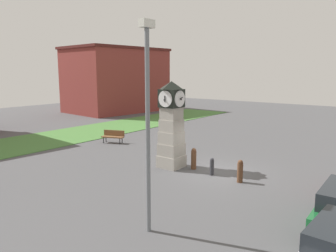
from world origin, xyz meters
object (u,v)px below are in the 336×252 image
at_px(bollard_near_tower, 194,158).
at_px(street_lamp_near_road, 148,115).
at_px(clock_tower, 171,126).
at_px(bollard_mid_row, 212,166).
at_px(bench, 113,136).
at_px(bollard_far_row, 240,171).

bearing_deg(bollard_near_tower, street_lamp_near_road, -158.80).
distance_m(clock_tower, bollard_mid_row, 3.01).
height_order(clock_tower, bench, clock_tower).
xyz_separation_m(bollard_near_tower, street_lamp_near_road, (-6.59, -2.55, 3.22)).
xyz_separation_m(clock_tower, street_lamp_near_road, (-6.19, -3.72, 1.58)).
bearing_deg(clock_tower, bench, 71.73).
bearing_deg(bollard_far_row, street_lamp_near_road, 177.34).
relative_size(clock_tower, bollard_far_row, 4.28).
height_order(bollard_near_tower, bench, bollard_near_tower).
relative_size(bollard_near_tower, bench, 0.67).
bearing_deg(bollard_near_tower, bollard_mid_row, -103.48).
height_order(clock_tower, bollard_near_tower, clock_tower).
bearing_deg(clock_tower, bollard_near_tower, -71.29).
distance_m(bollard_near_tower, bench, 8.34).
xyz_separation_m(bollard_far_row, bench, (2.34, 10.96, -0.02)).
distance_m(bollard_mid_row, bench, 9.65).
relative_size(bollard_far_row, street_lamp_near_road, 0.16).
bearing_deg(clock_tower, street_lamp_near_road, -148.97).
height_order(clock_tower, bollard_mid_row, clock_tower).
bearing_deg(bollard_far_row, bollard_mid_row, 84.94).
height_order(bollard_mid_row, bench, bench).
height_order(clock_tower, bollard_far_row, clock_tower).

